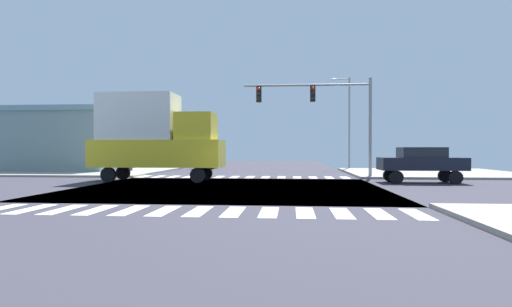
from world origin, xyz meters
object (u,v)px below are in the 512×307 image
(sedan_nearside_1, at_px, (208,157))
(street_lamp, at_px, (347,115))
(bank_building, at_px, (42,141))
(box_truck_queued_1, at_px, (154,135))
(sedan_farside_2, at_px, (421,162))
(traffic_signal_mast, at_px, (319,104))

(sedan_nearside_1, bearing_deg, street_lamp, 177.90)
(bank_building, distance_m, box_truck_queued_1, 18.48)
(street_lamp, bearing_deg, bank_building, -172.40)
(sedan_nearside_1, relative_size, sedan_farside_2, 1.00)
(traffic_signal_mast, height_order, street_lamp, street_lamp)
(sedan_farside_2, bearing_deg, box_truck_queued_1, -90.00)
(sedan_nearside_1, bearing_deg, sedan_farside_2, 132.83)
(traffic_signal_mast, distance_m, box_truck_queued_1, 10.36)
(sedan_farside_2, bearing_deg, street_lamp, -173.25)
(street_lamp, height_order, sedan_nearside_1, street_lamp)
(traffic_signal_mast, bearing_deg, box_truck_queued_1, -157.36)
(street_lamp, xyz_separation_m, box_truck_queued_1, (-12.62, -15.40, -2.38))
(sedan_farside_2, distance_m, box_truck_queued_1, 14.52)
(traffic_signal_mast, relative_size, box_truck_queued_1, 1.12)
(traffic_signal_mast, bearing_deg, street_lamp, 74.15)
(bank_building, xyz_separation_m, sedan_farside_2, (28.65, -11.81, -1.42))
(bank_building, distance_m, sedan_nearside_1, 14.59)
(box_truck_queued_1, bearing_deg, bank_building, -129.75)
(sedan_farside_2, bearing_deg, traffic_signal_mast, -127.53)
(sedan_nearside_1, distance_m, sedan_farside_2, 21.64)
(traffic_signal_mast, height_order, sedan_farside_2, traffic_signal_mast)
(street_lamp, bearing_deg, box_truck_queued_1, -129.35)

